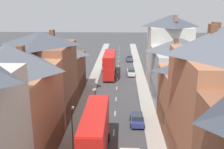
{
  "coord_description": "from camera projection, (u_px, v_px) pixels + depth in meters",
  "views": [
    {
      "loc": [
        0.94,
        -12.44,
        16.35
      ],
      "look_at": [
        -1.0,
        37.76,
        2.23
      ],
      "focal_mm": 42.0,
      "sensor_mm": 36.0,
      "label": 1
    }
  ],
  "objects": [
    {
      "name": "pavement_left",
      "position": [
        92.0,
        84.0,
        53.16
      ],
      "size": [
        2.2,
        104.0,
        0.14
      ],
      "primitive_type": "cube",
      "color": "#A8A399",
      "rests_on": "ground"
    },
    {
      "name": "pavement_right",
      "position": [
        142.0,
        85.0,
        52.78
      ],
      "size": [
        2.2,
        104.0,
        0.14
      ],
      "primitive_type": "cube",
      "color": "#A8A399",
      "rests_on": "ground"
    },
    {
      "name": "centre_line_dashes",
      "position": [
        117.0,
        88.0,
        51.06
      ],
      "size": [
        0.14,
        97.8,
        0.01
      ],
      "color": "silver",
      "rests_on": "ground"
    },
    {
      "name": "terrace_row_left",
      "position": [
        9.0,
        109.0,
        25.93
      ],
      "size": [
        8.0,
        51.46,
        14.6
      ],
      "color": "#A36042",
      "rests_on": "ground"
    },
    {
      "name": "terrace_row_right",
      "position": [
        207.0,
        98.0,
        28.38
      ],
      "size": [
        8.0,
        55.98,
        14.5
      ],
      "color": "brown",
      "rests_on": "ground"
    },
    {
      "name": "double_decker_bus_lead",
      "position": [
        95.0,
        134.0,
        27.7
      ],
      "size": [
        2.74,
        10.8,
        5.3
      ],
      "color": "red",
      "rests_on": "ground"
    },
    {
      "name": "double_decker_bus_mid_street",
      "position": [
        109.0,
        64.0,
        58.39
      ],
      "size": [
        2.74,
        10.8,
        5.3
      ],
      "color": "red",
      "rests_on": "ground"
    },
    {
      "name": "car_near_blue",
      "position": [
        108.0,
        58.0,
        73.77
      ],
      "size": [
        1.9,
        4.26,
        1.7
      ],
      "color": "maroon",
      "rests_on": "ground"
    },
    {
      "name": "car_parked_left_a",
      "position": [
        130.0,
        58.0,
        73.93
      ],
      "size": [
        1.9,
        4.46,
        1.68
      ],
      "color": "#4C515B",
      "rests_on": "ground"
    },
    {
      "name": "car_parked_right_a",
      "position": [
        131.0,
        72.0,
        59.68
      ],
      "size": [
        1.9,
        4.5,
        1.58
      ],
      "color": "silver",
      "rests_on": "ground"
    },
    {
      "name": "car_mid_black",
      "position": [
        105.0,
        67.0,
        64.29
      ],
      "size": [
        1.9,
        4.33,
        1.65
      ],
      "color": "#B7BABF",
      "rests_on": "ground"
    },
    {
      "name": "car_parked_left_b",
      "position": [
        137.0,
        119.0,
        35.8
      ],
      "size": [
        1.9,
        3.91,
        1.59
      ],
      "color": "navy",
      "rests_on": "ground"
    },
    {
      "name": "street_lamp",
      "position": [
        73.0,
        128.0,
        27.93
      ],
      "size": [
        0.2,
        1.12,
        5.5
      ],
      "color": "black",
      "rests_on": "ground"
    }
  ]
}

